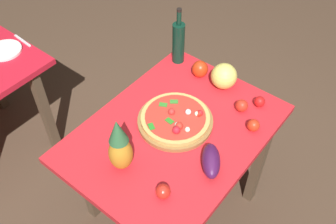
# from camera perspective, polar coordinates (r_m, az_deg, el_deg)

# --- Properties ---
(ground_plane) EXTENTS (10.00, 10.00, 0.00)m
(ground_plane) POSITION_cam_1_polar(r_m,az_deg,el_deg) (2.67, 0.76, -13.60)
(ground_plane) COLOR #4C3828
(display_table) EXTENTS (1.13, 0.84, 0.78)m
(display_table) POSITION_cam_1_polar(r_m,az_deg,el_deg) (2.11, 0.94, -4.62)
(display_table) COLOR brown
(display_table) RESTS_ON ground_plane
(pizza_board) EXTENTS (0.41, 0.41, 0.02)m
(pizza_board) POSITION_cam_1_polar(r_m,az_deg,el_deg) (2.05, 1.09, -1.35)
(pizza_board) COLOR olive
(pizza_board) RESTS_ON display_table
(pizza) EXTENTS (0.37, 0.37, 0.06)m
(pizza) POSITION_cam_1_polar(r_m,az_deg,el_deg) (2.03, 1.21, -0.91)
(pizza) COLOR #DDA958
(pizza) RESTS_ON pizza_board
(wine_bottle) EXTENTS (0.08, 0.08, 0.37)m
(wine_bottle) POSITION_cam_1_polar(r_m,az_deg,el_deg) (2.35, 1.57, 10.44)
(wine_bottle) COLOR #0E3022
(wine_bottle) RESTS_ON display_table
(pineapple_left) EXTENTS (0.12, 0.12, 0.33)m
(pineapple_left) POSITION_cam_1_polar(r_m,az_deg,el_deg) (1.78, -7.23, -5.22)
(pineapple_left) COLOR #C27F22
(pineapple_left) RESTS_ON display_table
(melon) EXTENTS (0.15, 0.15, 0.15)m
(melon) POSITION_cam_1_polar(r_m,az_deg,el_deg) (2.24, 8.37, 5.33)
(melon) COLOR #E2D562
(melon) RESTS_ON display_table
(bell_pepper) EXTENTS (0.10, 0.10, 0.11)m
(bell_pepper) POSITION_cam_1_polar(r_m,az_deg,el_deg) (2.31, 4.80, 6.43)
(bell_pepper) COLOR red
(bell_pepper) RESTS_ON display_table
(eggplant) EXTENTS (0.21, 0.19, 0.09)m
(eggplant) POSITION_cam_1_polar(r_m,az_deg,el_deg) (1.86, 6.45, -7.26)
(eggplant) COLOR #421644
(eggplant) RESTS_ON display_table
(tomato_at_corner) EXTENTS (0.06, 0.06, 0.06)m
(tomato_at_corner) POSITION_cam_1_polar(r_m,az_deg,el_deg) (2.19, 13.54, 1.51)
(tomato_at_corner) COLOR red
(tomato_at_corner) RESTS_ON display_table
(tomato_beside_pepper) EXTENTS (0.07, 0.07, 0.07)m
(tomato_beside_pepper) POSITION_cam_1_polar(r_m,az_deg,el_deg) (2.05, 12.66, -1.96)
(tomato_beside_pepper) COLOR red
(tomato_beside_pepper) RESTS_ON display_table
(tomato_near_board) EXTENTS (0.07, 0.07, 0.07)m
(tomato_near_board) POSITION_cam_1_polar(r_m,az_deg,el_deg) (2.14, 10.97, 0.93)
(tomato_near_board) COLOR red
(tomato_near_board) RESTS_ON display_table
(tomato_by_bottle) EXTENTS (0.07, 0.07, 0.07)m
(tomato_by_bottle) POSITION_cam_1_polar(r_m,az_deg,el_deg) (1.77, -0.74, -11.82)
(tomato_by_bottle) COLOR red
(tomato_by_bottle) RESTS_ON display_table
(dinner_plate) EXTENTS (0.22, 0.22, 0.02)m
(dinner_plate) POSITION_cam_1_polar(r_m,az_deg,el_deg) (2.72, -23.27, 8.48)
(dinner_plate) COLOR white
(dinner_plate) RESTS_ON background_table
(knife_utensil) EXTENTS (0.03, 0.18, 0.01)m
(knife_utensil) POSITION_cam_1_polar(r_m,az_deg,el_deg) (2.78, -20.95, 9.94)
(knife_utensil) COLOR silver
(knife_utensil) RESTS_ON background_table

